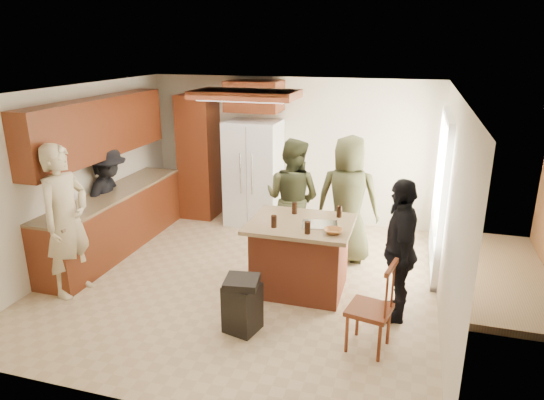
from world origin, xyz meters
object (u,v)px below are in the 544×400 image
(kitchen_island, at_px, (300,256))
(trash_bin, at_px, (242,304))
(person_behind_left, at_px, (292,199))
(person_side_right, at_px, (399,250))
(spindle_chair, at_px, (371,310))
(person_behind_right, at_px, (348,200))
(refrigerator, at_px, (254,173))
(person_counter, at_px, (110,199))
(person_front_left, at_px, (66,221))

(kitchen_island, relative_size, trash_bin, 2.03)
(trash_bin, bearing_deg, person_behind_left, 89.08)
(person_side_right, relative_size, trash_bin, 2.65)
(person_side_right, bearing_deg, spindle_chair, -23.77)
(person_behind_right, height_order, kitchen_island, person_behind_right)
(person_side_right, distance_m, spindle_chair, 0.85)
(spindle_chair, bearing_deg, refrigerator, 125.92)
(kitchen_island, bearing_deg, person_counter, 171.06)
(person_front_left, distance_m, refrigerator, 3.35)
(person_side_right, xyz_separation_m, spindle_chair, (-0.22, -0.73, -0.38))
(person_front_left, distance_m, spindle_chair, 3.79)
(trash_bin, xyz_separation_m, spindle_chair, (1.38, 0.04, 0.13))
(person_behind_right, bearing_deg, spindle_chair, 103.81)
(person_behind_left, distance_m, person_side_right, 2.05)
(trash_bin, relative_size, spindle_chair, 0.63)
(kitchen_island, relative_size, spindle_chair, 1.29)
(person_front_left, xyz_separation_m, trash_bin, (2.36, -0.22, -0.65))
(person_behind_left, bearing_deg, person_counter, 25.35)
(person_behind_right, distance_m, person_counter, 3.56)
(person_behind_right, distance_m, person_side_right, 1.59)
(refrigerator, xyz_separation_m, spindle_chair, (2.33, -3.22, -0.45))
(refrigerator, relative_size, kitchen_island, 1.41)
(trash_bin, bearing_deg, spindle_chair, 1.86)
(person_behind_right, bearing_deg, person_front_left, 30.43)
(person_front_left, relative_size, person_counter, 1.21)
(trash_bin, distance_m, spindle_chair, 1.39)
(kitchen_island, distance_m, spindle_chair, 1.43)
(person_behind_left, bearing_deg, person_front_left, 52.23)
(person_behind_left, distance_m, trash_bin, 2.17)
(kitchen_island, bearing_deg, person_front_left, -162.70)
(kitchen_island, height_order, spindle_chair, spindle_chair)
(trash_bin, bearing_deg, person_side_right, 25.73)
(person_counter, relative_size, refrigerator, 0.89)
(person_behind_left, relative_size, spindle_chair, 1.78)
(person_front_left, height_order, person_side_right, person_front_left)
(spindle_chair, bearing_deg, person_behind_right, 104.66)
(person_front_left, bearing_deg, person_behind_left, -46.66)
(person_behind_left, relative_size, person_side_right, 1.06)
(person_behind_right, distance_m, refrigerator, 2.09)
(person_behind_left, bearing_deg, spindle_chair, 137.54)
(person_behind_right, height_order, person_counter, person_behind_right)
(person_counter, bearing_deg, person_behind_left, -83.14)
(person_side_right, bearing_deg, person_behind_right, -157.92)
(refrigerator, bearing_deg, person_behind_right, -31.72)
(person_front_left, height_order, person_behind_right, person_front_left)
(refrigerator, distance_m, spindle_chair, 4.00)
(person_front_left, xyz_separation_m, person_behind_right, (3.19, 1.94, -0.04))
(person_behind_left, xyz_separation_m, refrigerator, (-0.98, 1.16, 0.01))
(person_front_left, xyz_separation_m, refrigerator, (1.42, 3.04, -0.07))
(person_behind_right, height_order, refrigerator, person_behind_right)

